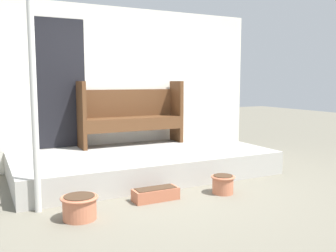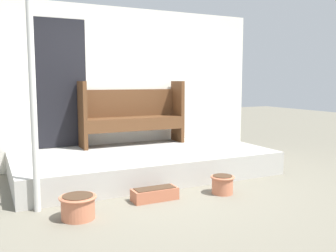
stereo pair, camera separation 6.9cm
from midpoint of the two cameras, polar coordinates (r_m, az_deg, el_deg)
The scene contains 8 objects.
ground_plane at distance 4.81m, azimuth -0.49°, elevation -9.95°, with size 24.00×24.00×0.00m, color #706B5B.
porch_slab at distance 5.64m, azimuth -3.27°, elevation -5.65°, with size 3.73×1.85×0.34m.
house_wall at distance 6.38m, azimuth -7.02°, elevation 6.03°, with size 4.93×0.08×2.60m.
support_post at distance 4.12m, azimuth -19.45°, elevation 4.46°, with size 0.07×0.07×2.49m.
bench at distance 6.22m, azimuth -5.17°, elevation 2.06°, with size 1.73×0.40×1.05m.
flower_pot_left at distance 3.97m, azimuth -13.06°, elevation -11.79°, with size 0.38×0.38×0.24m.
flower_pot_middle at distance 4.74m, azimuth 8.71°, elevation -8.68°, with size 0.30×0.30×0.23m.
planter_box_rect at distance 4.46m, azimuth -1.58°, elevation -10.31°, with size 0.54×0.22×0.15m.
Camera 2 is at (-1.95, -4.17, 1.39)m, focal length 40.00 mm.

